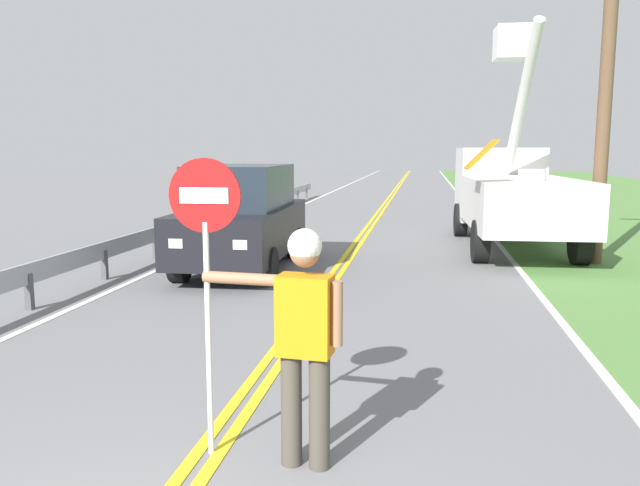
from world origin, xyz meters
The scene contains 10 objects.
centerline_yellow_left centered at (-0.09, 20.00, 0.01)m, with size 0.11×110.00×0.01m, color yellow.
centerline_yellow_right centered at (0.09, 20.00, 0.01)m, with size 0.11×110.00×0.01m, color yellow.
edge_line_right centered at (3.60, 20.00, 0.01)m, with size 0.12×110.00×0.01m, color silver.
edge_line_left centered at (-3.60, 20.00, 0.01)m, with size 0.12×110.00×0.01m, color silver.
flagger_worker centered at (0.79, 2.29, 1.05)m, with size 1.08×0.28×1.83m.
stop_sign_paddle centered at (0.02, 2.37, 1.71)m, with size 0.56×0.04×2.33m.
utility_bucket_truck centered at (3.80, 14.12, 1.41)m, with size 2.67×6.89×5.44m.
oncoming_suv_nearest centered at (-1.94, 10.00, 1.06)m, with size 2.03×4.66×2.10m.
utility_pole_near centered at (5.30, 11.87, 4.16)m, with size 1.80×0.28×7.95m.
guardrail_left_shoulder centered at (-4.20, 14.29, 0.52)m, with size 0.10×32.00×0.71m.
Camera 1 is at (1.63, -2.12, 2.38)m, focal length 35.19 mm.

